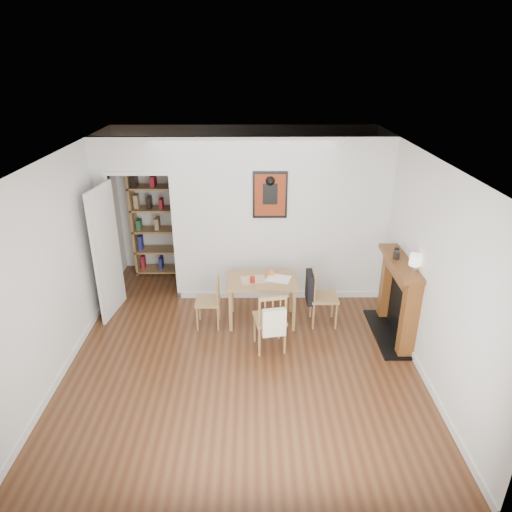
{
  "coord_description": "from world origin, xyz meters",
  "views": [
    {
      "loc": [
        0.13,
        -5.26,
        3.68
      ],
      "look_at": [
        0.18,
        0.6,
        1.08
      ],
      "focal_mm": 32.0,
      "sensor_mm": 36.0,
      "label": 1
    }
  ],
  "objects_px": {
    "ceramic_jar_b": "(397,250)",
    "chair_front": "(270,319)",
    "ceramic_jar_a": "(396,255)",
    "chair_right": "(323,297)",
    "bookshelf": "(157,219)",
    "mantel_lamp": "(415,261)",
    "orange_fruit": "(272,273)",
    "chair_left": "(208,302)",
    "red_glass": "(252,280)",
    "dining_table": "(262,285)",
    "fireplace": "(399,296)",
    "notebook": "(279,279)"
  },
  "relations": [
    {
      "from": "ceramic_jar_a",
      "to": "ceramic_jar_b",
      "type": "xyz_separation_m",
      "value": [
        0.06,
        0.19,
        -0.01
      ]
    },
    {
      "from": "chair_front",
      "to": "ceramic_jar_a",
      "type": "xyz_separation_m",
      "value": [
        1.7,
        0.38,
        0.76
      ]
    },
    {
      "from": "red_glass",
      "to": "dining_table",
      "type": "bearing_deg",
      "value": 34.45
    },
    {
      "from": "chair_left",
      "to": "bookshelf",
      "type": "height_order",
      "value": "bookshelf"
    },
    {
      "from": "chair_right",
      "to": "red_glass",
      "type": "relative_size",
      "value": 8.95
    },
    {
      "from": "dining_table",
      "to": "notebook",
      "type": "relative_size",
      "value": 3.07
    },
    {
      "from": "chair_front",
      "to": "bookshelf",
      "type": "relative_size",
      "value": 0.43
    },
    {
      "from": "ceramic_jar_b",
      "to": "chair_front",
      "type": "bearing_deg",
      "value": -162.24
    },
    {
      "from": "chair_right",
      "to": "orange_fruit",
      "type": "height_order",
      "value": "chair_right"
    },
    {
      "from": "fireplace",
      "to": "chair_right",
      "type": "bearing_deg",
      "value": 162.97
    },
    {
      "from": "orange_fruit",
      "to": "ceramic_jar_b",
      "type": "distance_m",
      "value": 1.8
    },
    {
      "from": "chair_left",
      "to": "chair_front",
      "type": "bearing_deg",
      "value": -33.82
    },
    {
      "from": "dining_table",
      "to": "chair_right",
      "type": "xyz_separation_m",
      "value": [
        0.89,
        -0.07,
        -0.17
      ]
    },
    {
      "from": "bookshelf",
      "to": "orange_fruit",
      "type": "bearing_deg",
      "value": -38.75
    },
    {
      "from": "chair_right",
      "to": "chair_front",
      "type": "bearing_deg",
      "value": -141.86
    },
    {
      "from": "chair_left",
      "to": "ceramic_jar_a",
      "type": "relative_size",
      "value": 7.06
    },
    {
      "from": "dining_table",
      "to": "ceramic_jar_b",
      "type": "distance_m",
      "value": 1.96
    },
    {
      "from": "chair_right",
      "to": "chair_front",
      "type": "relative_size",
      "value": 0.96
    },
    {
      "from": "chair_right",
      "to": "bookshelf",
      "type": "distance_m",
      "value": 3.3
    },
    {
      "from": "chair_front",
      "to": "notebook",
      "type": "height_order",
      "value": "chair_front"
    },
    {
      "from": "mantel_lamp",
      "to": "chair_left",
      "type": "bearing_deg",
      "value": 167.61
    },
    {
      "from": "chair_left",
      "to": "notebook",
      "type": "bearing_deg",
      "value": 6.81
    },
    {
      "from": "chair_left",
      "to": "ceramic_jar_a",
      "type": "height_order",
      "value": "ceramic_jar_a"
    },
    {
      "from": "bookshelf",
      "to": "fireplace",
      "type": "distance_m",
      "value": 4.28
    },
    {
      "from": "chair_front",
      "to": "ceramic_jar_b",
      "type": "bearing_deg",
      "value": 17.76
    },
    {
      "from": "red_glass",
      "to": "notebook",
      "type": "height_order",
      "value": "red_glass"
    },
    {
      "from": "dining_table",
      "to": "orange_fruit",
      "type": "height_order",
      "value": "orange_fruit"
    },
    {
      "from": "bookshelf",
      "to": "red_glass",
      "type": "xyz_separation_m",
      "value": [
        1.68,
        -1.82,
        -0.28
      ]
    },
    {
      "from": "mantel_lamp",
      "to": "ceramic_jar_a",
      "type": "height_order",
      "value": "mantel_lamp"
    },
    {
      "from": "dining_table",
      "to": "red_glass",
      "type": "bearing_deg",
      "value": -145.55
    },
    {
      "from": "notebook",
      "to": "ceramic_jar_b",
      "type": "bearing_deg",
      "value": -5.16
    },
    {
      "from": "red_glass",
      "to": "mantel_lamp",
      "type": "distance_m",
      "value": 2.21
    },
    {
      "from": "chair_front",
      "to": "bookshelf",
      "type": "distance_m",
      "value": 3.13
    },
    {
      "from": "mantel_lamp",
      "to": "orange_fruit",
      "type": "bearing_deg",
      "value": 154.41
    },
    {
      "from": "fireplace",
      "to": "orange_fruit",
      "type": "bearing_deg",
      "value": 163.29
    },
    {
      "from": "dining_table",
      "to": "bookshelf",
      "type": "xyz_separation_m",
      "value": [
        -1.82,
        1.72,
        0.41
      ]
    },
    {
      "from": "dining_table",
      "to": "ceramic_jar_a",
      "type": "bearing_deg",
      "value": -10.01
    },
    {
      "from": "fireplace",
      "to": "red_glass",
      "type": "bearing_deg",
      "value": 172.12
    },
    {
      "from": "red_glass",
      "to": "ceramic_jar_b",
      "type": "xyz_separation_m",
      "value": [
        2.0,
        -0.03,
        0.46
      ]
    },
    {
      "from": "chair_left",
      "to": "chair_right",
      "type": "relative_size",
      "value": 0.91
    },
    {
      "from": "fireplace",
      "to": "notebook",
      "type": "xyz_separation_m",
      "value": [
        -1.64,
        0.39,
        0.08
      ]
    },
    {
      "from": "dining_table",
      "to": "notebook",
      "type": "height_order",
      "value": "notebook"
    },
    {
      "from": "fireplace",
      "to": "notebook",
      "type": "distance_m",
      "value": 1.69
    },
    {
      "from": "notebook",
      "to": "ceramic_jar_b",
      "type": "distance_m",
      "value": 1.7
    },
    {
      "from": "chair_left",
      "to": "chair_front",
      "type": "distance_m",
      "value": 1.06
    },
    {
      "from": "notebook",
      "to": "chair_left",
      "type": "bearing_deg",
      "value": -173.19
    },
    {
      "from": "chair_left",
      "to": "orange_fruit",
      "type": "distance_m",
      "value": 1.02
    },
    {
      "from": "bookshelf",
      "to": "chair_left",
      "type": "bearing_deg",
      "value": -60.55
    },
    {
      "from": "orange_fruit",
      "to": "mantel_lamp",
      "type": "xyz_separation_m",
      "value": [
        1.76,
        -0.85,
        0.57
      ]
    },
    {
      "from": "ceramic_jar_b",
      "to": "bookshelf",
      "type": "bearing_deg",
      "value": 153.27
    }
  ]
}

